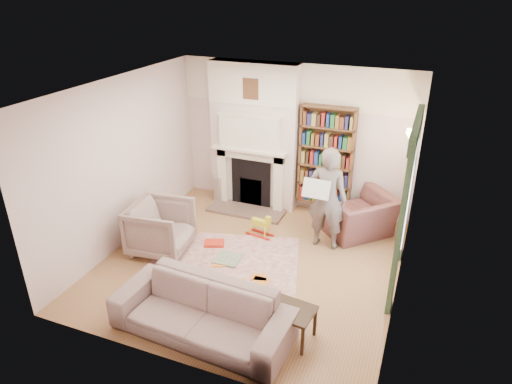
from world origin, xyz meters
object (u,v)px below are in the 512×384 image
at_px(armchair_left, 161,228).
at_px(man_reading, 327,199).
at_px(bookcase, 326,156).
at_px(paraffin_heater, 219,189).
at_px(coffee_table, 286,322).
at_px(sofa, 202,312).
at_px(armchair_reading, 359,215).
at_px(rocking_horse, 260,225).

relative_size(armchair_left, man_reading, 0.53).
height_order(bookcase, paraffin_heater, bookcase).
bearing_deg(coffee_table, man_reading, 99.12).
relative_size(bookcase, sofa, 0.80).
height_order(armchair_reading, rocking_horse, armchair_reading).
xyz_separation_m(armchair_reading, man_reading, (-0.45, -0.60, 0.52)).
bearing_deg(armchair_reading, sofa, 22.17).
height_order(bookcase, rocking_horse, bookcase).
xyz_separation_m(bookcase, coffee_table, (0.39, -3.48, -0.95)).
xyz_separation_m(armchair_reading, rocking_horse, (-1.58, -0.72, -0.16)).
height_order(man_reading, coffee_table, man_reading).
bearing_deg(man_reading, rocking_horse, 8.44).
relative_size(coffee_table, rocking_horse, 1.45).
bearing_deg(paraffin_heater, bookcase, 7.13).
distance_m(sofa, rocking_horse, 2.56).
height_order(sofa, rocking_horse, sofa).
bearing_deg(armchair_left, man_reading, -71.72).
height_order(coffee_table, rocking_horse, coffee_table).
bearing_deg(bookcase, armchair_left, -133.23).
bearing_deg(rocking_horse, coffee_table, -51.08).
xyz_separation_m(sofa, rocking_horse, (-0.20, 2.55, -0.12)).
relative_size(bookcase, armchair_left, 1.97).
height_order(bookcase, man_reading, bookcase).
bearing_deg(sofa, paraffin_heater, 116.19).
bearing_deg(paraffin_heater, sofa, -67.38).
bearing_deg(rocking_horse, sofa, -75.09).
bearing_deg(rocking_horse, bookcase, 67.61).
bearing_deg(armchair_reading, bookcase, -80.26).
bearing_deg(sofa, coffee_table, 22.31).
bearing_deg(bookcase, rocking_horse, -122.75).
relative_size(armchair_left, coffee_table, 1.34).
bearing_deg(sofa, bookcase, 84.48).
height_order(armchair_reading, paraffin_heater, armchair_reading).
xyz_separation_m(armchair_reading, coffee_table, (-0.38, -2.93, -0.14)).
bearing_deg(sofa, armchair_left, 139.37).
relative_size(man_reading, rocking_horse, 3.66).
relative_size(man_reading, paraffin_heater, 3.21).
distance_m(sofa, coffee_table, 1.06).
height_order(man_reading, paraffin_heater, man_reading).
distance_m(armchair_reading, paraffin_heater, 2.88).
bearing_deg(bookcase, coffee_table, -83.60).
height_order(armchair_left, rocking_horse, armchair_left).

